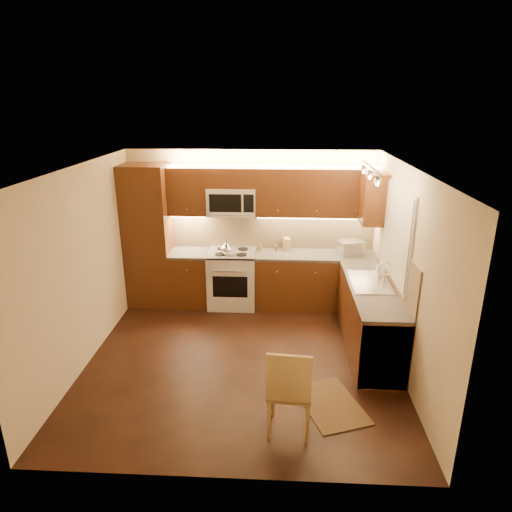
# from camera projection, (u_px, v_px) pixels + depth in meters

# --- Properties ---
(floor) EXTENTS (4.00, 4.00, 0.01)m
(floor) POSITION_uv_depth(u_px,v_px,m) (242.00, 359.00, 6.00)
(floor) COLOR black
(floor) RESTS_ON ground
(ceiling) EXTENTS (4.00, 4.00, 0.01)m
(ceiling) POSITION_uv_depth(u_px,v_px,m) (240.00, 168.00, 5.18)
(ceiling) COLOR beige
(ceiling) RESTS_ON ground
(wall_back) EXTENTS (4.00, 0.01, 2.50)m
(wall_back) POSITION_uv_depth(u_px,v_px,m) (252.00, 227.00, 7.47)
(wall_back) COLOR beige
(wall_back) RESTS_ON ground
(wall_front) EXTENTS (4.00, 0.01, 2.50)m
(wall_front) POSITION_uv_depth(u_px,v_px,m) (221.00, 358.00, 3.70)
(wall_front) COLOR beige
(wall_front) RESTS_ON ground
(wall_left) EXTENTS (0.01, 4.00, 2.50)m
(wall_left) POSITION_uv_depth(u_px,v_px,m) (83.00, 267.00, 5.69)
(wall_left) COLOR beige
(wall_left) RESTS_ON ground
(wall_right) EXTENTS (0.01, 4.00, 2.50)m
(wall_right) POSITION_uv_depth(u_px,v_px,m) (406.00, 274.00, 5.49)
(wall_right) COLOR beige
(wall_right) RESTS_ON ground
(pantry) EXTENTS (0.70, 0.60, 2.30)m
(pantry) POSITION_uv_depth(u_px,v_px,m) (148.00, 236.00, 7.31)
(pantry) COLOR #411E0E
(pantry) RESTS_ON floor
(base_cab_back_left) EXTENTS (0.62, 0.60, 0.86)m
(base_cab_back_left) POSITION_uv_depth(u_px,v_px,m) (191.00, 279.00, 7.51)
(base_cab_back_left) COLOR #411E0E
(base_cab_back_left) RESTS_ON floor
(counter_back_left) EXTENTS (0.62, 0.60, 0.04)m
(counter_back_left) POSITION_uv_depth(u_px,v_px,m) (190.00, 253.00, 7.36)
(counter_back_left) COLOR #33312F
(counter_back_left) RESTS_ON base_cab_back_left
(base_cab_back_right) EXTENTS (1.92, 0.60, 0.86)m
(base_cab_back_right) POSITION_uv_depth(u_px,v_px,m) (314.00, 281.00, 7.41)
(base_cab_back_right) COLOR #411E0E
(base_cab_back_right) RESTS_ON floor
(counter_back_right) EXTENTS (1.92, 0.60, 0.04)m
(counter_back_right) POSITION_uv_depth(u_px,v_px,m) (315.00, 255.00, 7.26)
(counter_back_right) COLOR #33312F
(counter_back_right) RESTS_ON base_cab_back_right
(base_cab_right) EXTENTS (0.60, 2.00, 0.86)m
(base_cab_right) POSITION_uv_depth(u_px,v_px,m) (369.00, 319.00, 6.15)
(base_cab_right) COLOR #411E0E
(base_cab_right) RESTS_ON floor
(counter_right) EXTENTS (0.60, 2.00, 0.04)m
(counter_right) POSITION_uv_depth(u_px,v_px,m) (372.00, 288.00, 6.00)
(counter_right) COLOR #33312F
(counter_right) RESTS_ON base_cab_right
(dishwasher) EXTENTS (0.58, 0.60, 0.84)m
(dishwasher) POSITION_uv_depth(u_px,v_px,m) (380.00, 345.00, 5.49)
(dishwasher) COLOR silver
(dishwasher) RESTS_ON floor
(backsplash_back) EXTENTS (3.30, 0.02, 0.60)m
(backsplash_back) POSITION_uv_depth(u_px,v_px,m) (273.00, 230.00, 7.46)
(backsplash_back) COLOR tan
(backsplash_back) RESTS_ON wall_back
(backsplash_right) EXTENTS (0.02, 2.00, 0.60)m
(backsplash_right) POSITION_uv_depth(u_px,v_px,m) (397.00, 266.00, 5.88)
(backsplash_right) COLOR tan
(backsplash_right) RESTS_ON wall_right
(upper_cab_back_left) EXTENTS (0.62, 0.35, 0.75)m
(upper_cab_back_left) POSITION_uv_depth(u_px,v_px,m) (188.00, 191.00, 7.15)
(upper_cab_back_left) COLOR #411E0E
(upper_cab_back_left) RESTS_ON wall_back
(upper_cab_back_right) EXTENTS (1.92, 0.35, 0.75)m
(upper_cab_back_right) POSITION_uv_depth(u_px,v_px,m) (317.00, 192.00, 7.05)
(upper_cab_back_right) COLOR #411E0E
(upper_cab_back_right) RESTS_ON wall_back
(upper_cab_bridge) EXTENTS (0.76, 0.35, 0.31)m
(upper_cab_bridge) POSITION_uv_depth(u_px,v_px,m) (231.00, 177.00, 7.05)
(upper_cab_bridge) COLOR #411E0E
(upper_cab_bridge) RESTS_ON wall_back
(upper_cab_right_corner) EXTENTS (0.35, 0.50, 0.75)m
(upper_cab_right_corner) POSITION_uv_depth(u_px,v_px,m) (374.00, 198.00, 6.61)
(upper_cab_right_corner) COLOR #411E0E
(upper_cab_right_corner) RESTS_ON wall_right
(stove) EXTENTS (0.76, 0.65, 0.92)m
(stove) POSITION_uv_depth(u_px,v_px,m) (232.00, 278.00, 7.44)
(stove) COLOR silver
(stove) RESTS_ON floor
(microwave) EXTENTS (0.76, 0.38, 0.44)m
(microwave) POSITION_uv_depth(u_px,v_px,m) (232.00, 201.00, 7.16)
(microwave) COLOR silver
(microwave) RESTS_ON wall_back
(window_frame) EXTENTS (0.03, 1.44, 1.24)m
(window_frame) POSITION_uv_depth(u_px,v_px,m) (397.00, 233.00, 5.89)
(window_frame) COLOR silver
(window_frame) RESTS_ON wall_right
(window_blinds) EXTENTS (0.02, 1.36, 1.16)m
(window_blinds) POSITION_uv_depth(u_px,v_px,m) (395.00, 233.00, 5.89)
(window_blinds) COLOR silver
(window_blinds) RESTS_ON wall_right
(sink) EXTENTS (0.52, 0.86, 0.15)m
(sink) POSITION_uv_depth(u_px,v_px,m) (371.00, 277.00, 6.11)
(sink) COLOR silver
(sink) RESTS_ON counter_right
(faucet) EXTENTS (0.20, 0.04, 0.30)m
(faucet) POSITION_uv_depth(u_px,v_px,m) (385.00, 272.00, 6.08)
(faucet) COLOR silver
(faucet) RESTS_ON counter_right
(track_light_bar) EXTENTS (0.04, 1.20, 0.03)m
(track_light_bar) POSITION_uv_depth(u_px,v_px,m) (371.00, 168.00, 5.49)
(track_light_bar) COLOR silver
(track_light_bar) RESTS_ON ceiling
(kettle) EXTENTS (0.22, 0.22, 0.22)m
(kettle) POSITION_uv_depth(u_px,v_px,m) (226.00, 248.00, 7.13)
(kettle) COLOR silver
(kettle) RESTS_ON stove
(toaster_oven) EXTENTS (0.45, 0.39, 0.23)m
(toaster_oven) POSITION_uv_depth(u_px,v_px,m) (350.00, 248.00, 7.20)
(toaster_oven) COLOR silver
(toaster_oven) RESTS_ON counter_back_right
(knife_block) EXTENTS (0.13, 0.17, 0.21)m
(knife_block) POSITION_uv_depth(u_px,v_px,m) (287.00, 244.00, 7.40)
(knife_block) COLOR #A47E4A
(knife_block) RESTS_ON counter_back_right
(spice_jar_a) EXTENTS (0.05, 0.05, 0.09)m
(spice_jar_a) POSITION_uv_depth(u_px,v_px,m) (275.00, 246.00, 7.50)
(spice_jar_a) COLOR silver
(spice_jar_a) RESTS_ON counter_back_right
(spice_jar_b) EXTENTS (0.06, 0.06, 0.10)m
(spice_jar_b) POSITION_uv_depth(u_px,v_px,m) (260.00, 248.00, 7.42)
(spice_jar_b) COLOR olive
(spice_jar_b) RESTS_ON counter_back_right
(spice_jar_c) EXTENTS (0.06, 0.06, 0.09)m
(spice_jar_c) POSITION_uv_depth(u_px,v_px,m) (260.00, 247.00, 7.47)
(spice_jar_c) COLOR silver
(spice_jar_c) RESTS_ON counter_back_right
(spice_jar_d) EXTENTS (0.05, 0.05, 0.10)m
(spice_jar_d) POSITION_uv_depth(u_px,v_px,m) (276.00, 248.00, 7.39)
(spice_jar_d) COLOR brown
(spice_jar_d) RESTS_ON counter_back_right
(soap_bottle) EXTENTS (0.11, 0.12, 0.21)m
(soap_bottle) POSITION_uv_depth(u_px,v_px,m) (380.00, 268.00, 6.34)
(soap_bottle) COLOR white
(soap_bottle) RESTS_ON counter_right
(rug) EXTENTS (0.86, 1.04, 0.01)m
(rug) POSITION_uv_depth(u_px,v_px,m) (331.00, 404.00, 5.09)
(rug) COLOR black
(rug) RESTS_ON floor
(dining_chair) EXTENTS (0.48, 0.48, 0.99)m
(dining_chair) POSITION_uv_depth(u_px,v_px,m) (290.00, 388.00, 4.58)
(dining_chair) COLOR #A47E4A
(dining_chair) RESTS_ON floor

